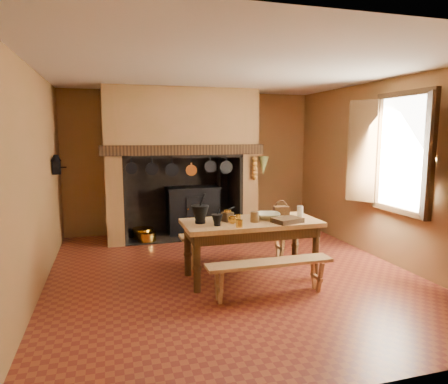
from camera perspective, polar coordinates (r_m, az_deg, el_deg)
The scene contains 28 objects.
floor at distance 5.81m, azimuth 1.06°, elevation -11.57°, with size 5.50×5.50×0.00m, color brown.
ceiling at distance 5.52m, azimuth 1.15°, elevation 16.89°, with size 5.50×5.50×0.00m, color silver.
back_wall at distance 8.15m, azimuth -4.63°, elevation 4.25°, with size 5.00×0.02×2.80m, color #94613B.
wall_left at distance 5.33m, azimuth -25.55°, elevation 1.27°, with size 0.02×5.50×2.80m, color #94613B.
wall_right at distance 6.67m, azimuth 22.11°, elevation 2.75°, with size 0.02×5.50×2.80m, color #94613B.
wall_front at distance 3.01m, azimuth 16.79°, elevation -3.16°, with size 5.00×0.02×2.80m, color #94613B.
chimney_breast at distance 7.64m, azimuth -6.22°, elevation 7.05°, with size 2.95×0.96×2.80m.
iron_range at distance 7.97m, azimuth -4.41°, elevation -2.49°, with size 1.12×0.55×1.60m.
hearth_pans at distance 7.69m, azimuth -11.44°, elevation -6.00°, with size 0.51×0.62×0.20m.
hanging_pans at distance 7.17m, azimuth -5.78°, elevation 3.35°, with size 1.92×0.29×0.27m.
onion_string at distance 7.51m, azimuth 4.37°, elevation 3.37°, with size 0.12×0.10×0.46m, color #B06F20, non-canonical shape.
herb_bunch at distance 7.57m, azimuth 5.65°, elevation 3.77°, with size 0.20×0.20×0.35m, color brown.
window at distance 6.25m, azimuth 23.43°, elevation 5.10°, with size 0.39×1.75×1.76m.
wall_coffee_mill at distance 6.83m, azimuth -22.86°, elevation 3.81°, with size 0.23×0.16×0.31m.
work_table at distance 5.49m, azimuth 3.88°, elevation -5.39°, with size 1.86×0.83×0.80m.
bench_front at distance 4.98m, azimuth 6.55°, elevation -11.01°, with size 1.58×0.28×0.45m.
bench_back at distance 6.13m, azimuth 1.88°, elevation -6.89°, with size 1.75×0.31×0.49m.
mortar_large at distance 5.28m, azimuth -3.42°, elevation -3.05°, with size 0.24×0.24×0.40m.
mortar_small at distance 5.14m, azimuth -0.99°, elevation -3.91°, with size 0.15×0.15×0.25m.
coffee_grinder at distance 5.39m, azimuth 0.52°, elevation -3.44°, with size 0.19×0.17×0.20m.
brass_mug_a at distance 5.06m, azimuth 2.20°, elevation -4.54°, with size 0.09×0.09×0.10m, color gold.
brass_mug_b at distance 5.46m, azimuth 2.02°, elevation -3.64°, with size 0.08×0.08×0.08m, color gold.
mixing_bowl at distance 5.59m, azimuth 6.30°, elevation -3.40°, with size 0.34×0.34×0.08m, color beige.
stoneware_crock at distance 5.36m, azimuth 4.38°, elevation -3.57°, with size 0.11×0.11×0.14m, color brown.
glass_jar at distance 5.80m, azimuth 10.81°, elevation -2.71°, with size 0.09×0.09×0.15m, color beige.
wicker_basket at distance 5.90m, azimuth 8.16°, elevation -2.54°, with size 0.24×0.19×0.21m.
wooden_tray at distance 5.39m, azimuth 9.03°, elevation -4.00°, with size 0.37×0.27×0.06m, color #3B2413.
brass_cup at distance 5.27m, azimuth 1.21°, elevation -4.03°, with size 0.12×0.12×0.09m, color gold.
Camera 1 is at (-1.61, -5.22, 1.98)m, focal length 32.00 mm.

